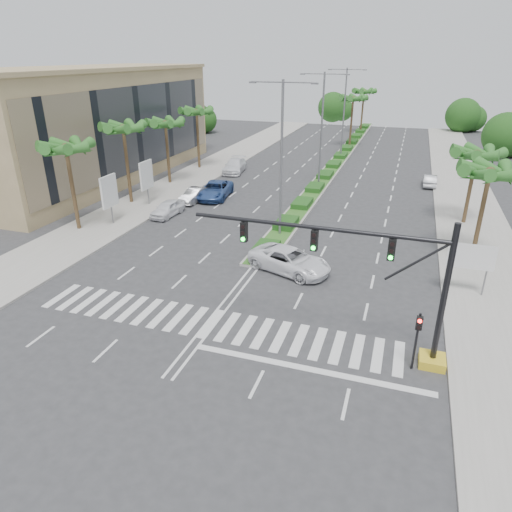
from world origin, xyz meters
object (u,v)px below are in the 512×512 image
Objects in this scene: car_parked_a at (167,209)px; car_crossing at (290,260)px; car_right at (430,180)px; car_parked_c at (215,190)px; car_parked_b at (195,195)px; car_parked_d at (235,166)px.

car_crossing reaches higher than car_parked_a.
car_crossing is 1.44× the size of car_right.
car_parked_c is 1.03× the size of car_crossing.
car_crossing is at bearing -38.69° from car_parked_b.
car_parked_c reaches higher than car_crossing.
car_parked_c is at bearing 28.73° from car_right.
car_parked_a is 4.86m from car_parked_b.
car_parked_b is 0.74× the size of car_parked_d.
car_parked_b is 26.39m from car_right.
car_parked_c is at bearing 58.21° from car_parked_b.
car_parked_d is 0.97× the size of car_crossing.
car_right is at bearing 36.52° from car_parked_b.
car_right is (22.95, 18.58, -0.04)m from car_parked_a.
car_parked_b is 2.38m from car_parked_c.
car_parked_b is 0.71× the size of car_crossing.
car_parked_c is at bearing 78.30° from car_parked_a.
car_crossing is (13.78, -25.57, -0.01)m from car_parked_d.
car_parked_a is at bearing 80.47° from car_crossing.
car_right is at bearing -5.96° from car_parked_d.
car_parked_b is 12.96m from car_parked_d.
car_parked_d reaches higher than car_crossing.
car_parked_c is (1.43, 1.90, 0.15)m from car_parked_b.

